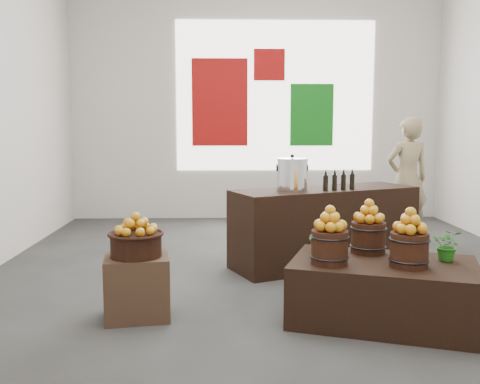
{
  "coord_description": "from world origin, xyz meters",
  "views": [
    {
      "loc": [
        -0.54,
        -5.29,
        1.52
      ],
      "look_at": [
        -0.39,
        -0.4,
        0.92
      ],
      "focal_mm": 40.0,
      "sensor_mm": 36.0,
      "label": 1
    }
  ],
  "objects_px": {
    "counter": "(325,227)",
    "stock_pot_left": "(292,175)",
    "display_table": "(383,292)",
    "wicker_basket": "(136,245)",
    "shopper": "(407,179)",
    "crate": "(137,287)"
  },
  "relations": [
    {
      "from": "counter",
      "to": "stock_pot_left",
      "type": "xyz_separation_m",
      "value": [
        -0.39,
        -0.17,
        0.58
      ]
    },
    {
      "from": "display_table",
      "to": "counter",
      "type": "bearing_deg",
      "value": 113.19
    },
    {
      "from": "wicker_basket",
      "to": "shopper",
      "type": "height_order",
      "value": "shopper"
    },
    {
      "from": "counter",
      "to": "stock_pot_left",
      "type": "relative_size",
      "value": 6.47
    },
    {
      "from": "wicker_basket",
      "to": "crate",
      "type": "bearing_deg",
      "value": 0.0
    },
    {
      "from": "crate",
      "to": "wicker_basket",
      "type": "xyz_separation_m",
      "value": [
        0.0,
        0.0,
        0.34
      ]
    },
    {
      "from": "crate",
      "to": "counter",
      "type": "xyz_separation_m",
      "value": [
        1.8,
        1.6,
        0.17
      ]
    },
    {
      "from": "stock_pot_left",
      "to": "display_table",
      "type": "bearing_deg",
      "value": -71.95
    },
    {
      "from": "wicker_basket",
      "to": "counter",
      "type": "distance_m",
      "value": 2.42
    },
    {
      "from": "counter",
      "to": "stock_pot_left",
      "type": "height_order",
      "value": "stock_pot_left"
    },
    {
      "from": "wicker_basket",
      "to": "display_table",
      "type": "xyz_separation_m",
      "value": [
        1.93,
        -0.15,
        -0.35
      ]
    },
    {
      "from": "display_table",
      "to": "stock_pot_left",
      "type": "bearing_deg",
      "value": 127.08
    },
    {
      "from": "shopper",
      "to": "crate",
      "type": "bearing_deg",
      "value": 32.56
    },
    {
      "from": "crate",
      "to": "display_table",
      "type": "height_order",
      "value": "crate"
    },
    {
      "from": "stock_pot_left",
      "to": "shopper",
      "type": "height_order",
      "value": "shopper"
    },
    {
      "from": "crate",
      "to": "stock_pot_left",
      "type": "relative_size",
      "value": 1.56
    },
    {
      "from": "counter",
      "to": "stock_pot_left",
      "type": "bearing_deg",
      "value": 180.0
    },
    {
      "from": "shopper",
      "to": "counter",
      "type": "bearing_deg",
      "value": 33.43
    },
    {
      "from": "wicker_basket",
      "to": "stock_pot_left",
      "type": "bearing_deg",
      "value": 45.5
    },
    {
      "from": "display_table",
      "to": "shopper",
      "type": "distance_m",
      "value": 3.29
    },
    {
      "from": "counter",
      "to": "crate",
      "type": "bearing_deg",
      "value": -161.66
    },
    {
      "from": "display_table",
      "to": "shopper",
      "type": "relative_size",
      "value": 0.85
    }
  ]
}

